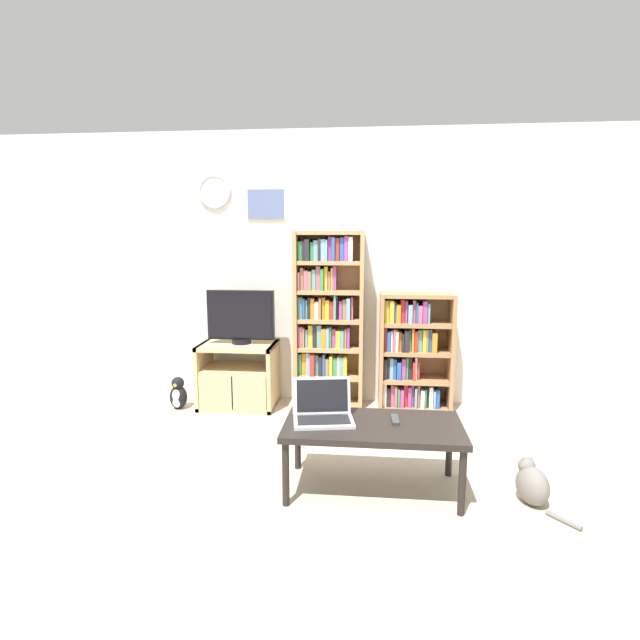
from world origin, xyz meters
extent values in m
plane|color=#BCAD93|center=(0.00, 0.00, 0.00)|extent=(18.00, 18.00, 0.00)
cube|color=silver|center=(0.00, 1.76, 1.30)|extent=(7.14, 0.06, 2.60)
torus|color=#B2B2B7|center=(-1.20, 1.72, 2.03)|extent=(0.33, 0.03, 0.33)
cylinder|color=white|center=(-1.20, 1.72, 2.03)|extent=(0.27, 0.02, 0.27)
cube|color=silver|center=(-0.70, 1.73, 1.92)|extent=(0.38, 0.01, 0.30)
cube|color=slate|center=(-0.70, 1.72, 1.92)|extent=(0.35, 0.02, 0.27)
cube|color=tan|center=(-1.28, 1.47, 0.31)|extent=(0.04, 0.49, 0.61)
cube|color=tan|center=(-0.60, 1.47, 0.31)|extent=(0.04, 0.49, 0.61)
cube|color=tan|center=(-0.94, 1.47, 0.59)|extent=(0.71, 0.49, 0.04)
cube|color=tan|center=(-0.94, 1.47, 0.02)|extent=(0.71, 0.49, 0.04)
cube|color=tan|center=(-0.94, 1.47, 0.37)|extent=(0.64, 0.46, 0.04)
cube|color=tan|center=(-1.10, 1.23, 0.20)|extent=(0.31, 0.02, 0.33)
cube|color=tan|center=(-0.78, 1.23, 0.20)|extent=(0.31, 0.02, 0.33)
cylinder|color=black|center=(-0.91, 1.48, 0.63)|extent=(0.18, 0.18, 0.04)
cube|color=black|center=(-0.91, 1.48, 0.88)|extent=(0.64, 0.05, 0.47)
cube|color=black|center=(-0.91, 1.45, 0.88)|extent=(0.60, 0.01, 0.43)
cube|color=tan|center=(-0.39, 1.57, 0.83)|extent=(0.04, 0.28, 1.66)
cube|color=tan|center=(0.23, 1.57, 0.83)|extent=(0.04, 0.28, 1.66)
cube|color=tan|center=(-0.08, 1.71, 0.83)|extent=(0.65, 0.02, 1.66)
cube|color=tan|center=(-0.08, 1.57, 0.02)|extent=(0.58, 0.24, 0.04)
cube|color=tan|center=(-0.08, 1.57, 0.29)|extent=(0.58, 0.24, 0.04)
cube|color=tan|center=(-0.08, 1.57, 0.56)|extent=(0.58, 0.24, 0.04)
cube|color=tan|center=(-0.08, 1.57, 0.83)|extent=(0.58, 0.24, 0.04)
cube|color=tan|center=(-0.08, 1.57, 1.10)|extent=(0.58, 0.24, 0.04)
cube|color=tan|center=(-0.08, 1.57, 1.37)|extent=(0.58, 0.24, 0.04)
cube|color=tan|center=(-0.08, 1.57, 1.65)|extent=(0.58, 0.24, 0.04)
cube|color=#388947|center=(-0.35, 1.59, 0.12)|extent=(0.02, 0.17, 0.17)
cube|color=#232328|center=(-0.33, 1.58, 0.12)|extent=(0.03, 0.21, 0.17)
cube|color=#9E4293|center=(-0.30, 1.59, 0.12)|extent=(0.02, 0.19, 0.17)
cube|color=#232328|center=(-0.27, 1.58, 0.12)|extent=(0.03, 0.22, 0.17)
cube|color=#5B9389|center=(-0.23, 1.59, 0.14)|extent=(0.03, 0.19, 0.20)
cube|color=gold|center=(-0.21, 1.58, 0.13)|extent=(0.03, 0.20, 0.18)
cube|color=orange|center=(-0.17, 1.59, 0.13)|extent=(0.03, 0.18, 0.18)
cube|color=gold|center=(-0.14, 1.59, 0.15)|extent=(0.02, 0.19, 0.23)
cube|color=#388947|center=(-0.12, 1.58, 0.12)|extent=(0.02, 0.22, 0.17)
cube|color=#388947|center=(-0.08, 1.59, 0.14)|extent=(0.04, 0.18, 0.22)
cube|color=#2856A8|center=(-0.04, 1.58, 0.14)|extent=(0.03, 0.21, 0.20)
cube|color=orange|center=(-0.01, 1.58, 0.13)|extent=(0.03, 0.21, 0.19)
cube|color=#759EB7|center=(0.01, 1.59, 0.15)|extent=(0.02, 0.19, 0.23)
cube|color=#388947|center=(0.04, 1.59, 0.14)|extent=(0.04, 0.18, 0.21)
cube|color=#388947|center=(-0.35, 1.59, 0.41)|extent=(0.03, 0.19, 0.20)
cube|color=orange|center=(-0.31, 1.59, 0.41)|extent=(0.04, 0.18, 0.21)
cube|color=#759EB7|center=(-0.27, 1.58, 0.42)|extent=(0.03, 0.21, 0.22)
cube|color=red|center=(-0.23, 1.58, 0.41)|extent=(0.04, 0.22, 0.21)
cube|color=#5B9389|center=(-0.19, 1.59, 0.40)|extent=(0.03, 0.18, 0.20)
cube|color=#232328|center=(-0.16, 1.58, 0.40)|extent=(0.03, 0.21, 0.19)
cube|color=#2856A8|center=(-0.12, 1.58, 0.41)|extent=(0.02, 0.21, 0.21)
cube|color=#93704C|center=(-0.09, 1.58, 0.39)|extent=(0.03, 0.20, 0.17)
cube|color=gold|center=(-0.05, 1.58, 0.40)|extent=(0.03, 0.22, 0.19)
cube|color=#388947|center=(-0.02, 1.59, 0.40)|extent=(0.04, 0.20, 0.18)
cube|color=white|center=(0.01, 1.59, 0.40)|extent=(0.02, 0.19, 0.18)
cube|color=#5B9389|center=(0.05, 1.58, 0.40)|extent=(0.03, 0.20, 0.18)
cube|color=gold|center=(0.08, 1.58, 0.40)|extent=(0.03, 0.20, 0.19)
cube|color=#B75B70|center=(-0.34, 1.59, 0.68)|extent=(0.04, 0.19, 0.19)
cube|color=#93704C|center=(-0.31, 1.58, 0.67)|extent=(0.02, 0.20, 0.19)
cube|color=#759EB7|center=(-0.29, 1.59, 0.66)|extent=(0.02, 0.17, 0.17)
cube|color=gold|center=(-0.25, 1.59, 0.68)|extent=(0.04, 0.17, 0.21)
cube|color=#232328|center=(-0.21, 1.59, 0.69)|extent=(0.04, 0.19, 0.23)
cube|color=#5B9389|center=(-0.17, 1.59, 0.69)|extent=(0.04, 0.20, 0.21)
cube|color=orange|center=(-0.12, 1.58, 0.67)|extent=(0.04, 0.22, 0.18)
cube|color=#759EB7|center=(-0.09, 1.58, 0.67)|extent=(0.03, 0.21, 0.19)
cube|color=#388947|center=(-0.06, 1.59, 0.68)|extent=(0.02, 0.20, 0.20)
cube|color=#9E4293|center=(-0.03, 1.59, 0.67)|extent=(0.04, 0.17, 0.18)
cube|color=gold|center=(0.01, 1.58, 0.66)|extent=(0.04, 0.20, 0.17)
cube|color=#5B9389|center=(0.05, 1.58, 0.66)|extent=(0.03, 0.20, 0.17)
cube|color=#93704C|center=(0.08, 1.59, 0.67)|extent=(0.02, 0.20, 0.18)
cube|color=#9E4293|center=(0.11, 1.59, 0.68)|extent=(0.02, 0.20, 0.19)
cube|color=#5B9389|center=(-0.34, 1.59, 0.95)|extent=(0.04, 0.18, 0.20)
cube|color=#2856A8|center=(-0.31, 1.58, 0.95)|extent=(0.02, 0.20, 0.19)
cube|color=#5B9389|center=(-0.29, 1.59, 0.94)|extent=(0.02, 0.18, 0.18)
cube|color=#232328|center=(-0.26, 1.59, 0.95)|extent=(0.03, 0.18, 0.20)
cube|color=orange|center=(-0.23, 1.59, 0.95)|extent=(0.03, 0.19, 0.19)
cube|color=white|center=(-0.19, 1.59, 0.93)|extent=(0.04, 0.20, 0.17)
cube|color=#93704C|center=(-0.16, 1.58, 0.95)|extent=(0.02, 0.21, 0.20)
cube|color=orange|center=(-0.13, 1.59, 0.95)|extent=(0.03, 0.18, 0.20)
cube|color=gold|center=(-0.09, 1.59, 0.94)|extent=(0.04, 0.19, 0.18)
cube|color=red|center=(-0.05, 1.59, 0.93)|extent=(0.04, 0.18, 0.17)
cube|color=#5B9389|center=(-0.02, 1.58, 0.96)|extent=(0.02, 0.22, 0.23)
cube|color=#232328|center=(0.00, 1.59, 0.96)|extent=(0.02, 0.18, 0.22)
cube|color=#9E4293|center=(0.03, 1.59, 0.94)|extent=(0.03, 0.19, 0.17)
cube|color=#93704C|center=(0.07, 1.59, 0.94)|extent=(0.03, 0.19, 0.19)
cube|color=#759EB7|center=(0.11, 1.58, 0.95)|extent=(0.03, 0.22, 0.20)
cube|color=#B75B70|center=(0.14, 1.59, 0.95)|extent=(0.02, 0.18, 0.21)
cube|color=#B75B70|center=(-0.35, 1.58, 1.20)|extent=(0.02, 0.22, 0.17)
cube|color=#93704C|center=(-0.33, 1.59, 1.22)|extent=(0.03, 0.18, 0.21)
cube|color=#B75B70|center=(-0.29, 1.58, 1.21)|extent=(0.04, 0.21, 0.18)
cube|color=#93704C|center=(-0.25, 1.58, 1.21)|extent=(0.03, 0.21, 0.17)
cube|color=#5B9389|center=(-0.22, 1.59, 1.22)|extent=(0.04, 0.19, 0.19)
cube|color=#B75B70|center=(-0.18, 1.59, 1.23)|extent=(0.04, 0.19, 0.22)
cube|color=#388947|center=(-0.14, 1.58, 1.22)|extent=(0.03, 0.21, 0.20)
cube|color=gold|center=(-0.10, 1.59, 1.23)|extent=(0.03, 0.18, 0.22)
cube|color=#B75B70|center=(-0.07, 1.59, 1.21)|extent=(0.02, 0.18, 0.18)
cube|color=gold|center=(-0.05, 1.59, 1.23)|extent=(0.02, 0.18, 0.21)
cube|color=#9E4293|center=(-0.02, 1.59, 1.23)|extent=(0.03, 0.18, 0.22)
cube|color=#388947|center=(-0.34, 1.59, 1.48)|extent=(0.04, 0.19, 0.18)
cube|color=#232328|center=(-0.31, 1.58, 1.48)|extent=(0.02, 0.20, 0.18)
cube|color=#232328|center=(-0.28, 1.58, 1.49)|extent=(0.04, 0.22, 0.20)
cube|color=#388947|center=(-0.23, 1.59, 1.48)|extent=(0.03, 0.18, 0.17)
cube|color=#759EB7|center=(-0.20, 1.59, 1.49)|extent=(0.04, 0.19, 0.19)
cube|color=#232328|center=(-0.16, 1.58, 1.50)|extent=(0.02, 0.22, 0.20)
cube|color=#759EB7|center=(-0.13, 1.58, 1.49)|extent=(0.04, 0.20, 0.20)
cube|color=#759EB7|center=(-0.10, 1.58, 1.49)|extent=(0.02, 0.21, 0.19)
cube|color=#9E4293|center=(-0.07, 1.59, 1.50)|extent=(0.03, 0.18, 0.22)
cube|color=#2856A8|center=(-0.04, 1.58, 1.50)|extent=(0.03, 0.23, 0.22)
cube|color=red|center=(0.00, 1.59, 1.50)|extent=(0.04, 0.20, 0.21)
cube|color=#2856A8|center=(0.04, 1.59, 1.50)|extent=(0.04, 0.19, 0.21)
cube|color=#9E4293|center=(0.08, 1.58, 1.51)|extent=(0.03, 0.21, 0.23)
cube|color=white|center=(0.12, 1.58, 1.50)|extent=(0.04, 0.21, 0.22)
cube|color=#9E754C|center=(0.42, 1.55, 0.55)|extent=(0.04, 0.32, 1.10)
cube|color=#9E754C|center=(1.06, 1.55, 0.55)|extent=(0.04, 0.32, 1.10)
cube|color=#9E754C|center=(0.74, 1.71, 0.55)|extent=(0.68, 0.02, 1.10)
cube|color=#9E754C|center=(0.74, 1.55, 0.02)|extent=(0.60, 0.28, 0.04)
cube|color=#9E754C|center=(0.74, 1.55, 0.28)|extent=(0.60, 0.28, 0.04)
cube|color=#9E754C|center=(0.74, 1.55, 0.55)|extent=(0.60, 0.28, 0.04)
cube|color=#9E754C|center=(0.74, 1.55, 0.82)|extent=(0.60, 0.28, 0.04)
cube|color=#9E754C|center=(0.74, 1.55, 1.08)|extent=(0.60, 0.28, 0.04)
cube|color=white|center=(0.46, 1.57, 0.15)|extent=(0.03, 0.22, 0.22)
cube|color=#232328|center=(0.49, 1.57, 0.12)|extent=(0.04, 0.23, 0.17)
cube|color=#B75B70|center=(0.53, 1.57, 0.14)|extent=(0.03, 0.22, 0.20)
cube|color=#B75B70|center=(0.56, 1.56, 0.14)|extent=(0.02, 0.26, 0.20)
cube|color=#388947|center=(0.58, 1.56, 0.13)|extent=(0.02, 0.26, 0.18)
cube|color=#9E4293|center=(0.62, 1.56, 0.12)|extent=(0.03, 0.25, 0.17)
cube|color=red|center=(0.65, 1.58, 0.14)|extent=(0.04, 0.20, 0.22)
cube|color=#9E4293|center=(0.69, 1.57, 0.13)|extent=(0.03, 0.23, 0.19)
cube|color=#9E4293|center=(0.71, 1.57, 0.14)|extent=(0.02, 0.21, 0.21)
cube|color=#5B9389|center=(0.74, 1.56, 0.13)|extent=(0.02, 0.26, 0.19)
cube|color=#B75B70|center=(0.77, 1.57, 0.14)|extent=(0.02, 0.22, 0.21)
cube|color=white|center=(0.80, 1.56, 0.12)|extent=(0.03, 0.26, 0.17)
cube|color=#388947|center=(0.83, 1.57, 0.13)|extent=(0.02, 0.23, 0.18)
cube|color=#232328|center=(0.85, 1.57, 0.13)|extent=(0.02, 0.20, 0.19)
cube|color=white|center=(0.88, 1.57, 0.14)|extent=(0.03, 0.24, 0.20)
cube|color=#759EB7|center=(0.91, 1.56, 0.12)|extent=(0.02, 0.25, 0.17)
cube|color=#2856A8|center=(0.94, 1.57, 0.12)|extent=(0.04, 0.23, 0.18)
cube|color=#232328|center=(0.46, 1.57, 0.39)|extent=(0.03, 0.23, 0.19)
cube|color=#232328|center=(0.48, 1.57, 0.41)|extent=(0.02, 0.21, 0.21)
cube|color=#759EB7|center=(0.51, 1.57, 0.40)|extent=(0.03, 0.22, 0.20)
cube|color=#2856A8|center=(0.54, 1.57, 0.40)|extent=(0.03, 0.22, 0.19)
cube|color=#2856A8|center=(0.58, 1.56, 0.39)|extent=(0.04, 0.25, 0.17)
cube|color=#9E4293|center=(0.62, 1.57, 0.40)|extent=(0.04, 0.22, 0.19)
cube|color=#388947|center=(0.66, 1.57, 0.41)|extent=(0.02, 0.21, 0.21)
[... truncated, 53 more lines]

